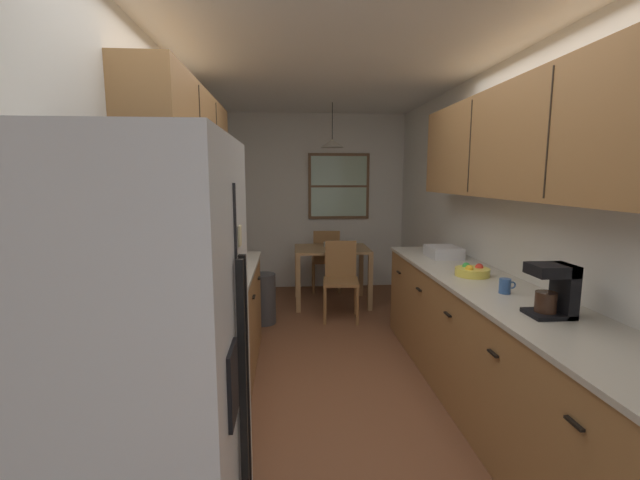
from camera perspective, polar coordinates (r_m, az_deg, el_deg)
ground_plane at (r=3.99m, az=2.00°, el=-15.81°), size 12.00×12.00×0.00m
wall_left at (r=3.75m, az=-18.86°, el=2.42°), size 0.10×9.00×2.55m
wall_right at (r=4.03m, az=21.55°, el=2.68°), size 0.10×9.00×2.55m
wall_back at (r=6.29m, az=-0.59°, el=5.16°), size 4.40×0.10×2.55m
ceiling_slab at (r=3.76m, az=2.22°, el=23.10°), size 4.40×9.00×0.08m
refrigerator at (r=1.61m, az=-24.68°, el=-20.56°), size 0.76×0.77×1.77m
stove_range at (r=2.41m, az=-19.21°, el=-21.14°), size 0.66×0.60×1.10m
microwave_over_range at (r=2.14m, az=-23.76°, el=8.44°), size 0.39×0.63×0.36m
counter_left at (r=3.54m, az=-13.99°, el=-11.46°), size 0.64×1.91×0.90m
upper_cabinets_left at (r=3.32m, az=-17.49°, el=12.33°), size 0.33×1.99×0.76m
counter_right at (r=3.30m, az=21.87°, el=-13.31°), size 0.64×3.30×0.90m
upper_cabinets_right at (r=3.11m, az=26.14°, el=11.91°), size 0.33×2.98×0.75m
dining_table at (r=5.46m, az=1.60°, el=-2.33°), size 0.94×0.72×0.74m
dining_chair_near at (r=4.93m, az=2.83°, el=-4.89°), size 0.44×0.44×0.90m
dining_chair_far at (r=6.03m, az=0.83°, el=-2.41°), size 0.41×0.41×0.90m
pendant_light at (r=5.38m, az=1.66°, el=12.95°), size 0.29×0.29×0.54m
back_window at (r=6.24m, az=2.55°, el=7.27°), size 0.90×0.05×0.95m
trash_bin at (r=4.84m, az=-7.68°, el=-7.87°), size 0.28×0.28×0.57m
storage_canister at (r=2.71m, az=-16.94°, el=-5.99°), size 0.13×0.13×0.17m
dish_towel at (r=2.46m, az=-9.81°, el=-19.29°), size 0.02×0.16×0.24m
coffee_maker at (r=2.60m, az=29.23°, el=-5.80°), size 0.22×0.18×0.28m
mug_by_coffeemaker at (r=2.98m, az=23.76°, el=-5.71°), size 0.11×0.07×0.10m
fruit_bowl at (r=3.41m, az=19.89°, el=-3.97°), size 0.25×0.25×0.09m
dish_rack at (r=4.11m, az=16.36°, el=-1.55°), size 0.28×0.34×0.10m
table_serving_bowl at (r=5.53m, az=1.36°, el=-0.58°), size 0.17×0.17×0.06m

